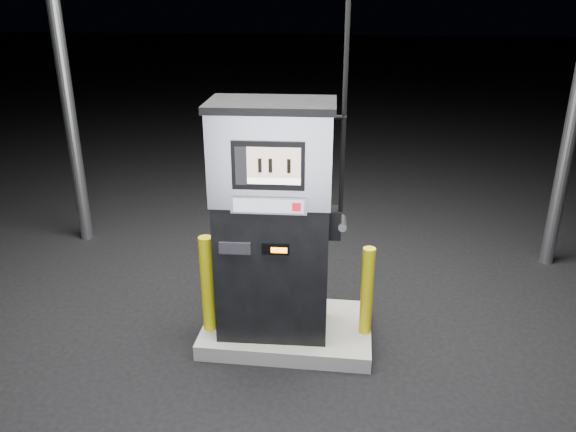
# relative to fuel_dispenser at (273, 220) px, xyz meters

# --- Properties ---
(ground) EXTENTS (80.00, 80.00, 0.00)m
(ground) POSITION_rel_fuel_dispenser_xyz_m (0.12, 0.09, -1.26)
(ground) COLOR black
(ground) RESTS_ON ground
(pump_island) EXTENTS (1.60, 1.00, 0.15)m
(pump_island) POSITION_rel_fuel_dispenser_xyz_m (0.12, 0.09, -1.18)
(pump_island) COLOR slate
(pump_island) RESTS_ON ground
(fuel_dispenser) EXTENTS (1.19, 0.68, 4.46)m
(fuel_dispenser) POSITION_rel_fuel_dispenser_xyz_m (0.00, 0.00, 0.00)
(fuel_dispenser) COLOR black
(fuel_dispenser) RESTS_ON pump_island
(bollard_left) EXTENTS (0.15, 0.15, 0.94)m
(bollard_left) POSITION_rel_fuel_dispenser_xyz_m (-0.60, -0.08, -0.63)
(bollard_left) COLOR #C6BF0B
(bollard_left) RESTS_ON pump_island
(bollard_right) EXTENTS (0.13, 0.13, 0.86)m
(bollard_right) POSITION_rel_fuel_dispenser_xyz_m (0.86, 0.04, -0.67)
(bollard_right) COLOR #C6BF0B
(bollard_right) RESTS_ON pump_island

